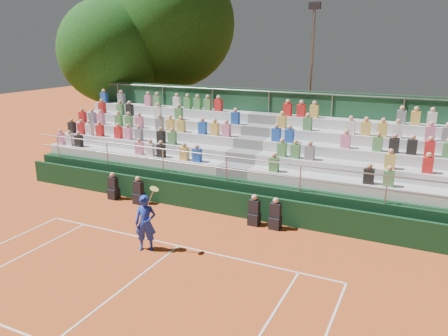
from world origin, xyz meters
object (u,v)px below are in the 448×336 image
at_px(tree_east, 172,24).
at_px(tennis_player, 146,223).
at_px(floodlight_mast, 311,73).
at_px(tree_west, 111,51).

bearing_deg(tree_east, tennis_player, -61.54).
relative_size(tree_east, floodlight_mast, 1.37).
distance_m(tree_west, tree_east, 4.25).
bearing_deg(floodlight_mast, tennis_player, -97.94).
height_order(tree_east, floodlight_mast, tree_east).
xyz_separation_m(tree_west, tree_east, (2.51, 3.00, 1.67)).
relative_size(tree_west, tree_east, 0.79).
height_order(tree_west, floodlight_mast, tree_west).
bearing_deg(tree_west, floodlight_mast, 7.86).
xyz_separation_m(tree_east, floodlight_mast, (9.53, -1.34, -2.74)).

